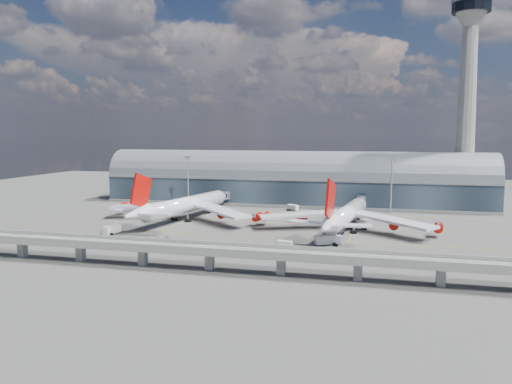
% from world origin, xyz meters
% --- Properties ---
extents(ground, '(500.00, 500.00, 0.00)m').
position_xyz_m(ground, '(0.00, 0.00, 0.00)').
color(ground, '#474744').
rests_on(ground, ground).
extents(taxi_lines, '(200.00, 80.12, 0.01)m').
position_xyz_m(taxi_lines, '(0.00, 22.11, 0.01)').
color(taxi_lines, gold).
rests_on(taxi_lines, ground).
extents(terminal, '(200.00, 30.00, 28.00)m').
position_xyz_m(terminal, '(0.00, 77.99, 11.34)').
color(terminal, '#212C37').
rests_on(terminal, ground).
extents(control_tower, '(19.00, 19.00, 103.00)m').
position_xyz_m(control_tower, '(85.00, 83.00, 51.64)').
color(control_tower, gray).
rests_on(control_tower, ground).
extents(guideway, '(220.00, 8.50, 7.20)m').
position_xyz_m(guideway, '(-0.00, -55.00, 5.29)').
color(guideway, gray).
rests_on(guideway, ground).
extents(floodlight_mast_left, '(3.00, 0.70, 25.70)m').
position_xyz_m(floodlight_mast_left, '(-50.00, 55.00, 13.63)').
color(floodlight_mast_left, gray).
rests_on(floodlight_mast_left, ground).
extents(floodlight_mast_right, '(3.00, 0.70, 25.70)m').
position_xyz_m(floodlight_mast_right, '(50.00, 55.00, 13.63)').
color(floodlight_mast_right, gray).
rests_on(floodlight_mast_right, ground).
extents(airliner_left, '(71.46, 75.25, 23.05)m').
position_xyz_m(airliner_left, '(-36.55, 15.19, 6.58)').
color(airliner_left, white).
rests_on(airliner_left, ground).
extents(airliner_right, '(69.94, 73.15, 23.21)m').
position_xyz_m(airliner_right, '(32.60, 8.21, 6.02)').
color(airliner_right, white).
rests_on(airliner_right, ground).
extents(jet_bridge_left, '(4.40, 28.00, 7.25)m').
position_xyz_m(jet_bridge_left, '(-32.57, 53.12, 5.18)').
color(jet_bridge_left, gray).
rests_on(jet_bridge_left, ground).
extents(jet_bridge_right, '(4.40, 32.00, 7.25)m').
position_xyz_m(jet_bridge_right, '(36.35, 51.18, 5.18)').
color(jet_bridge_right, gray).
rests_on(jet_bridge_right, ground).
extents(service_truck_0, '(3.72, 8.31, 3.32)m').
position_xyz_m(service_truck_0, '(-51.60, -17.40, 1.72)').
color(service_truck_0, silver).
rests_on(service_truck_0, ground).
extents(service_truck_1, '(5.15, 3.01, 2.82)m').
position_xyz_m(service_truck_1, '(15.44, -25.90, 1.42)').
color(service_truck_1, silver).
rests_on(service_truck_1, ground).
extents(service_truck_2, '(9.11, 6.40, 3.24)m').
position_xyz_m(service_truck_2, '(28.36, -15.89, 1.69)').
color(service_truck_2, silver).
rests_on(service_truck_2, ground).
extents(service_truck_3, '(5.87, 7.12, 3.28)m').
position_xyz_m(service_truck_3, '(37.89, 15.73, 1.68)').
color(service_truck_3, silver).
rests_on(service_truck_3, ground).
extents(service_truck_4, '(2.92, 5.18, 2.87)m').
position_xyz_m(service_truck_4, '(31.49, 16.31, 1.45)').
color(service_truck_4, silver).
rests_on(service_truck_4, ground).
extents(service_truck_5, '(6.17, 5.32, 2.88)m').
position_xyz_m(service_truck_5, '(4.26, 54.31, 1.47)').
color(service_truck_5, silver).
rests_on(service_truck_5, ground).
extents(cargo_train_0, '(8.54, 5.10, 1.91)m').
position_xyz_m(cargo_train_0, '(-27.25, -26.87, 1.00)').
color(cargo_train_0, gray).
rests_on(cargo_train_0, ground).
extents(cargo_train_1, '(11.63, 5.14, 1.56)m').
position_xyz_m(cargo_train_1, '(53.12, -35.36, 0.82)').
color(cargo_train_1, gray).
rests_on(cargo_train_1, ground).
extents(cargo_train_2, '(6.83, 2.60, 1.50)m').
position_xyz_m(cargo_train_2, '(25.38, -30.56, 0.78)').
color(cargo_train_2, gray).
rests_on(cargo_train_2, ground).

